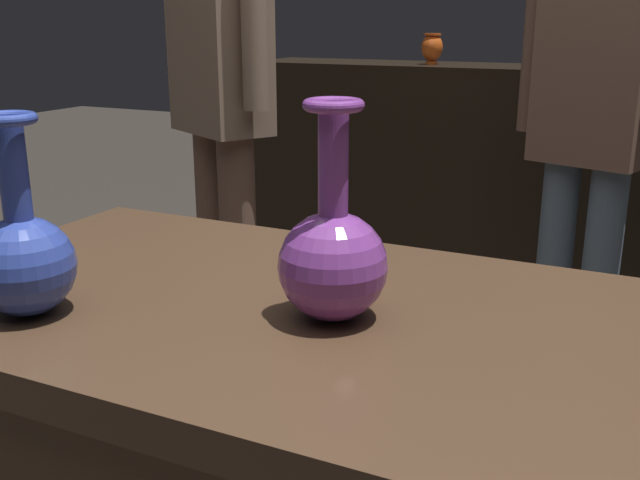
{
  "coord_description": "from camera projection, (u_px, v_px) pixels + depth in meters",
  "views": [
    {
      "loc": [
        0.42,
        -0.83,
        1.18
      ],
      "look_at": [
        0.02,
        -0.01,
        0.9
      ],
      "focal_mm": 41.58,
      "sensor_mm": 36.0,
      "label": 1
    }
  ],
  "objects": [
    {
      "name": "back_display_shelf",
      "position": [
        552.0,
        193.0,
        2.99
      ],
      "size": [
        2.6,
        0.4,
        0.99
      ],
      "color": "black",
      "rests_on": "ground_plane"
    },
    {
      "name": "vase_centerpiece",
      "position": [
        333.0,
        255.0,
        0.94
      ],
      "size": [
        0.14,
        0.14,
        0.28
      ],
      "color": "#7A388E",
      "rests_on": "display_plinth"
    },
    {
      "name": "shelf_vase_left",
      "position": [
        432.0,
        47.0,
        3.01
      ],
      "size": [
        0.09,
        0.09,
        0.12
      ],
      "color": "#E55B1E",
      "rests_on": "back_display_shelf"
    },
    {
      "name": "visitor_center_back",
      "position": [
        593.0,
        115.0,
        2.16
      ],
      "size": [
        0.45,
        0.27,
        1.54
      ],
      "rotation": [
        0.0,
        0.0,
        2.82
      ],
      "color": "slate",
      "rests_on": "ground_plane"
    },
    {
      "name": "vase_tall_behind",
      "position": [
        23.0,
        255.0,
        0.96
      ],
      "size": [
        0.13,
        0.13,
        0.26
      ],
      "color": "#2D429E",
      "rests_on": "display_plinth"
    },
    {
      "name": "visitor_near_left",
      "position": [
        220.0,
        73.0,
        2.13
      ],
      "size": [
        0.42,
        0.31,
        1.72
      ],
      "rotation": [
        0.0,
        0.0,
        2.64
      ],
      "color": "brown",
      "rests_on": "ground_plane"
    }
  ]
}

